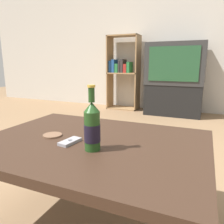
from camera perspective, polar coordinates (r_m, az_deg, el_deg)
name	(u,v)px	position (r m, az deg, el deg)	size (l,w,h in m)	color
ground_plane	(94,222)	(1.29, -4.79, -26.74)	(12.00, 12.00, 0.00)	#846647
back_wall	(178,33)	(3.96, 16.97, 19.19)	(8.00, 0.05, 2.60)	beige
coffee_table	(92,153)	(1.09, -5.18, -10.57)	(1.07, 0.79, 0.46)	#332116
tv_stand	(173,99)	(3.66, 15.74, 3.16)	(0.86, 0.48, 0.48)	black
television	(176,64)	(3.61, 16.28, 11.98)	(0.87, 0.51, 0.64)	#2D2D2D
bookshelf	(122,71)	(3.93, 2.74, 10.66)	(0.55, 0.30, 1.28)	#99754C
beer_bottle	(92,127)	(0.92, -5.21, -3.91)	(0.07, 0.07, 0.28)	#1E4219
cell_phone	(70,142)	(1.04, -10.92, -7.59)	(0.07, 0.12, 0.02)	gray
coaster	(52,135)	(1.16, -15.29, -5.87)	(0.09, 0.09, 0.01)	brown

